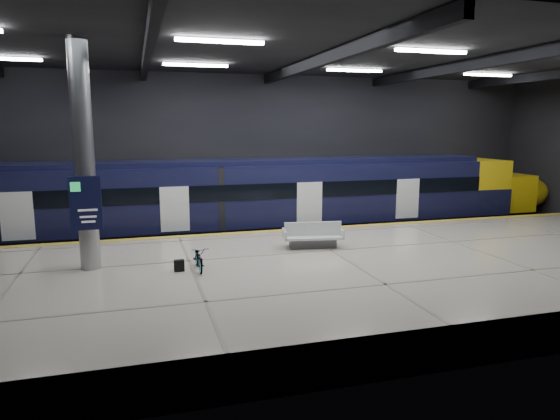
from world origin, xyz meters
name	(u,v)px	position (x,y,z in m)	size (l,w,h in m)	color
ground	(321,272)	(0.00, 0.00, 0.00)	(30.00, 30.00, 0.00)	black
room_shell	(323,118)	(0.00, 0.00, 5.72)	(30.10, 16.10, 8.05)	black
platform	(348,277)	(0.00, -2.50, 0.55)	(30.00, 11.00, 1.10)	beige
safety_strip	(298,229)	(0.00, 2.75, 1.11)	(30.00, 0.40, 0.01)	gold
rails	(280,239)	(0.00, 5.50, 0.08)	(30.00, 1.52, 0.16)	gray
train	(275,199)	(-0.23, 5.50, 2.06)	(29.40, 2.84, 3.79)	black
bench	(313,238)	(-0.49, -0.41, 1.43)	(2.25, 1.21, 0.94)	#595B60
bicycle	(199,258)	(-4.80, -2.11, 1.47)	(0.50, 1.42, 0.75)	#99999E
pannier_bag	(179,266)	(-5.40, -2.11, 1.28)	(0.30, 0.18, 0.35)	black
info_column	(84,159)	(-8.00, -1.03, 4.46)	(0.90, 0.78, 6.90)	#9EA0A5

